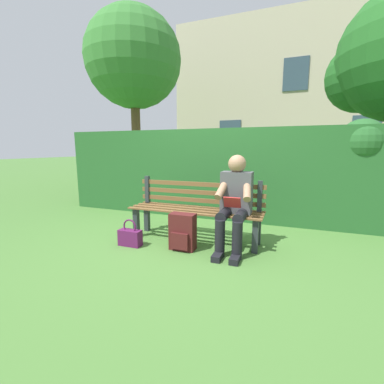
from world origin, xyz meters
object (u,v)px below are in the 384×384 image
tree_far (132,63)px  park_bench (196,208)px  person_seated (235,200)px  backpack (183,232)px  handbag (130,237)px

tree_far → park_bench: bearing=131.5°
person_seated → tree_far: (4.12, -4.20, 3.21)m
park_bench → person_seated: person_seated is taller
park_bench → tree_far: (3.57, -4.04, 3.39)m
park_bench → tree_far: 6.36m
park_bench → tree_far: size_ratio=0.34×
park_bench → backpack: size_ratio=3.98×
handbag → tree_far: 6.55m
park_bench → person_seated: bearing=163.3°
park_bench → handbag: (0.71, 0.54, -0.32)m
tree_far → backpack: bearing=128.4°
backpack → handbag: size_ratio=1.30×
tree_far → person_seated: bearing=134.4°
person_seated → handbag: bearing=16.4°
park_bench → handbag: bearing=37.2°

